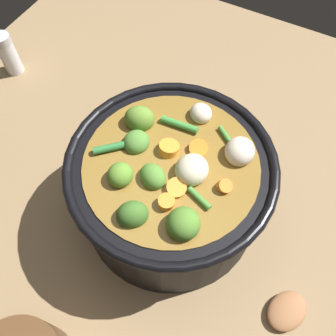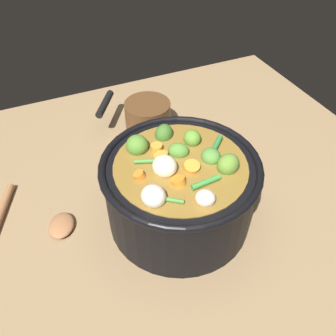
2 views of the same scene
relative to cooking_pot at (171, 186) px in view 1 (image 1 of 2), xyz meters
The scene contains 3 objects.
ground_plane 0.08m from the cooking_pot, 64.76° to the right, with size 1.10×1.10×0.00m, color #8C704C.
cooking_pot is the anchor object (origin of this frame).
salt_shaker 0.46m from the cooking_pot, 16.21° to the right, with size 0.04×0.04×0.09m.
Camera 1 is at (-0.12, 0.23, 0.56)m, focal length 39.05 mm.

